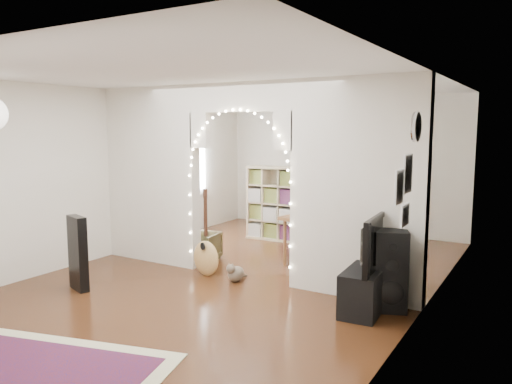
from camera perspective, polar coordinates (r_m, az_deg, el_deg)
The scene contains 23 objects.
floor at distance 7.18m, azimuth -1.58°, elevation -9.57°, with size 7.50×7.50×0.00m, color black.
ceiling at distance 6.89m, azimuth -1.66°, elevation 12.44°, with size 5.00×7.50×0.02m, color white.
wall_back at distance 10.26m, azimuth 9.71°, elevation 3.15°, with size 5.00×0.02×2.70m, color silver.
wall_left at distance 8.51m, azimuth -15.99°, elevation 2.10°, with size 0.02×7.50×2.70m, color silver.
wall_right at distance 5.96m, azimuth 19.12°, elevation -0.19°, with size 0.02×7.50×2.70m, color silver.
divider_wall at distance 6.90m, azimuth -1.62°, elevation 1.83°, with size 5.00×0.20×2.70m.
fairy_lights at distance 6.78m, azimuth -2.22°, elevation 2.79°, with size 1.64×0.04×1.60m, color #FFEABF, non-canonical shape.
window at distance 9.79m, azimuth -8.20°, elevation 3.86°, with size 0.04×1.20×1.40m, color white.
wall_clock at distance 5.33m, azimuth 17.91°, elevation 7.09°, with size 0.31×0.31×0.03m, color white.
picture_frames at distance 4.98m, azimuth 16.60°, elevation 0.22°, with size 0.02×0.50×0.70m, color white, non-canonical shape.
ceiling_fan at distance 8.62m, azimuth 5.60°, elevation 9.41°, with size 1.10×1.10×0.30m, color gold, non-canonical shape.
area_rug at distance 4.82m, azimuth -24.48°, elevation -18.96°, with size 2.15×1.62×0.02m, color maroon.
guitar_case at distance 6.87m, azimuth -19.68°, elevation -6.61°, with size 0.37×0.12×0.97m, color black.
acoustic_guitar at distance 7.10m, azimuth -5.75°, elevation -5.94°, with size 0.45×0.30×1.05m.
tabby_cat at distance 6.90m, azimuth -2.38°, elevation -9.25°, with size 0.20×0.44×0.29m.
floor_speaker at distance 5.97m, azimuth 15.13°, elevation -8.69°, with size 0.46×0.43×0.94m.
media_console at distance 6.00m, azimuth 12.52°, elevation -10.68°, with size 0.40×1.00×0.50m, color black.
tv at distance 5.86m, azimuth 12.67°, elevation -5.46°, with size 1.07×0.14×0.62m, color black.
bookcase at distance 9.24m, azimuth 2.94°, elevation -1.35°, with size 1.34×0.34×1.38m, color #C9B692.
dining_table at distance 7.51m, azimuth 7.96°, elevation -3.51°, with size 1.33×1.01×0.76m.
flower_vase at distance 7.48m, azimuth 7.99°, elevation -2.24°, with size 0.18×0.18×0.19m, color silver.
dining_chair_left at distance 7.93m, azimuth -6.20°, elevation -6.23°, with size 0.49×0.51×0.46m, color #4A4425.
dining_chair_right at distance 8.71m, azimuth 10.73°, elevation -4.97°, with size 0.53×0.54×0.49m, color #4A4425.
Camera 1 is at (3.68, -5.79, 2.10)m, focal length 35.00 mm.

